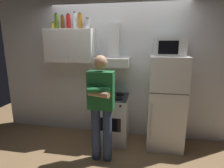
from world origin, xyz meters
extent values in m
plane|color=olive|center=(0.00, 0.00, 0.00)|extent=(7.00, 7.00, 0.00)
cube|color=white|center=(0.00, 0.60, 1.35)|extent=(4.80, 0.10, 2.70)
cube|color=white|center=(-0.85, 0.38, 1.75)|extent=(0.90, 0.34, 0.60)
cube|color=white|center=(-1.07, 0.20, 1.75)|extent=(0.43, 0.01, 0.58)
cube|color=white|center=(-0.62, 0.20, 1.75)|extent=(0.43, 0.01, 0.58)
sphere|color=#B2B2B7|center=(-0.89, 0.19, 1.57)|extent=(0.02, 0.02, 0.02)
sphere|color=#B2B2B7|center=(-0.81, 0.19, 1.57)|extent=(0.02, 0.02, 0.02)
cube|color=silver|center=(-0.05, 0.25, 0.42)|extent=(0.60, 0.60, 0.85)
cube|color=black|center=(-0.05, 0.25, 0.86)|extent=(0.59, 0.59, 0.01)
cube|color=black|center=(-0.05, -0.05, 0.45)|extent=(0.42, 0.01, 0.24)
cylinder|color=black|center=(-0.18, 0.13, 0.87)|extent=(0.16, 0.16, 0.01)
cylinder|color=black|center=(0.08, 0.13, 0.87)|extent=(0.16, 0.16, 0.01)
cylinder|color=black|center=(-0.18, 0.37, 0.87)|extent=(0.16, 0.16, 0.01)
cylinder|color=black|center=(0.08, 0.37, 0.87)|extent=(0.16, 0.16, 0.01)
cylinder|color=black|center=(-0.25, -0.06, 0.80)|extent=(0.04, 0.02, 0.04)
cylinder|color=black|center=(-0.12, -0.06, 0.80)|extent=(0.04, 0.02, 0.04)
cylinder|color=black|center=(0.02, -0.06, 0.80)|extent=(0.04, 0.02, 0.04)
cylinder|color=black|center=(0.15, -0.06, 0.80)|extent=(0.04, 0.02, 0.04)
cube|color=white|center=(-0.05, 0.33, 1.47)|extent=(0.60, 0.44, 0.15)
cube|color=white|center=(-0.05, 0.47, 1.85)|extent=(0.20, 0.16, 0.60)
cube|color=white|center=(0.90, 0.25, 0.80)|extent=(0.60, 0.60, 1.60)
cube|color=#4C4C4C|center=(0.90, -0.05, 1.04)|extent=(0.59, 0.01, 0.01)
cylinder|color=silver|center=(0.65, -0.06, 0.56)|extent=(0.02, 0.02, 0.60)
cube|color=silver|center=(0.90, 0.27, 1.74)|extent=(0.48, 0.36, 0.28)
cube|color=black|center=(0.86, 0.09, 1.74)|extent=(0.30, 0.01, 0.20)
cylinder|color=navy|center=(-0.19, -0.35, 0.42)|extent=(0.14, 0.14, 0.85)
cylinder|color=navy|center=(-0.01, -0.35, 0.42)|extent=(0.14, 0.14, 0.85)
cube|color=#1E6633|center=(-0.10, -0.35, 1.13)|extent=(0.38, 0.20, 0.56)
cylinder|color=#1E6633|center=(-0.10, -0.49, 1.17)|extent=(0.33, 0.17, 0.08)
cylinder|color=tan|center=(-0.10, -0.49, 1.11)|extent=(0.33, 0.17, 0.08)
sphere|color=tan|center=(-0.10, -0.35, 1.54)|extent=(0.20, 0.20, 0.20)
cylinder|color=#4C6B19|center=(-1.08, 0.36, 2.18)|extent=(0.06, 0.06, 0.26)
cylinder|color=black|center=(-1.08, 0.36, 2.32)|extent=(0.04, 0.04, 0.02)
cylinder|color=#B7721E|center=(-0.66, 0.41, 2.18)|extent=(0.08, 0.08, 0.26)
cylinder|color=black|center=(-0.66, 0.41, 2.32)|extent=(0.04, 0.04, 0.02)
cylinder|color=gold|center=(-1.16, 0.35, 2.10)|extent=(0.06, 0.06, 0.11)
cylinder|color=black|center=(-1.16, 0.35, 2.17)|extent=(0.03, 0.03, 0.02)
cylinder|color=red|center=(-0.87, 0.40, 2.17)|extent=(0.08, 0.08, 0.25)
cylinder|color=black|center=(-0.87, 0.40, 2.31)|extent=(0.04, 0.04, 0.02)
cylinder|color=brown|center=(-0.98, 0.40, 2.17)|extent=(0.06, 0.06, 0.23)
cylinder|color=black|center=(-0.98, 0.40, 2.29)|extent=(0.04, 0.04, 0.02)
cylinder|color=silver|center=(-0.75, 0.40, 2.19)|extent=(0.07, 0.07, 0.28)
cylinder|color=black|center=(-0.75, 0.40, 2.34)|extent=(0.04, 0.04, 0.02)
cylinder|color=#B2B5BA|center=(-0.51, 0.38, 2.13)|extent=(0.10, 0.10, 0.17)
cylinder|color=black|center=(-0.51, 0.38, 2.23)|extent=(0.05, 0.05, 0.02)
camera|label=1|loc=(0.52, -2.86, 1.81)|focal=29.26mm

